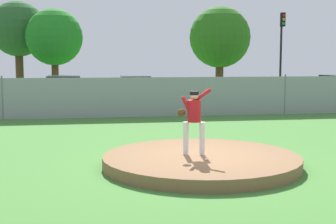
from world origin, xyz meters
name	(u,v)px	position (x,y,z in m)	size (l,w,h in m)	color
ground_plane	(164,130)	(0.00, 6.00, 0.00)	(80.00, 80.00, 0.00)	#427A33
asphalt_strip	(141,107)	(0.00, 14.50, 0.00)	(44.00, 7.00, 0.01)	#2B2B2D
pitchers_mound	(201,161)	(0.00, 0.00, 0.14)	(4.76, 4.76, 0.27)	brown
pitcher_youth	(194,116)	(-0.18, 0.08, 1.23)	(0.82, 0.32, 1.62)	silver
baseball	(207,159)	(-0.02, -0.64, 0.31)	(0.07, 0.07, 0.07)	white
chainlink_fence	(151,97)	(0.00, 10.00, 0.90)	(32.21, 0.07, 1.89)	gray
parked_car_red	(135,92)	(-0.25, 14.92, 0.81)	(1.82, 4.24, 1.71)	#A81919
parked_car_white	(64,92)	(-4.12, 14.93, 0.82)	(1.98, 4.10, 1.73)	silver
traffic_cone_orange	(208,101)	(3.86, 14.66, 0.26)	(0.40, 0.40, 0.55)	orange
traffic_light_far	(282,41)	(9.80, 18.54, 3.81)	(0.28, 0.46, 5.66)	black
tree_leaning_west	(18,30)	(-7.78, 23.98, 4.74)	(3.94, 3.94, 6.76)	#4C331E
tree_broad_right	(54,37)	(-5.15, 22.29, 4.12)	(3.89, 3.89, 6.10)	#4C331E
tree_tall_centre	(220,38)	(6.80, 22.91, 4.23)	(4.52, 4.52, 6.52)	#4C331E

